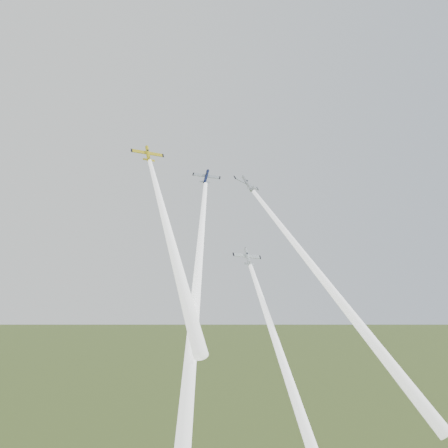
# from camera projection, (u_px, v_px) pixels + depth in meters

# --- Properties ---
(plane_yellow) EXTENTS (8.94, 6.90, 7.41)m
(plane_yellow) POSITION_uv_depth(u_px,v_px,m) (148.00, 154.00, 138.38)
(plane_yellow) COLOR yellow
(smoke_trail_yellow) EXTENTS (3.04, 44.22, 43.17)m
(smoke_trail_yellow) POSITION_uv_depth(u_px,v_px,m) (170.00, 239.00, 114.11)
(smoke_trail_yellow) COLOR white
(plane_navy) EXTENTS (9.10, 7.68, 6.58)m
(plane_navy) POSITION_uv_depth(u_px,v_px,m) (206.00, 176.00, 138.61)
(plane_navy) COLOR #0D143A
(smoke_trail_navy) EXTENTS (22.83, 51.26, 52.96)m
(smoke_trail_navy) POSITION_uv_depth(u_px,v_px,m) (196.00, 292.00, 107.50)
(smoke_trail_navy) COLOR white
(plane_silver_right) EXTENTS (8.31, 9.15, 8.47)m
(plane_silver_right) POSITION_uv_depth(u_px,v_px,m) (247.00, 184.00, 142.89)
(plane_silver_right) COLOR #A9AFB7
(smoke_trail_silver_right) EXTENTS (18.62, 50.33, 50.85)m
(smoke_trail_silver_right) POSITION_uv_depth(u_px,v_px,m) (332.00, 291.00, 118.79)
(smoke_trail_silver_right) COLOR white
(plane_silver_low) EXTENTS (7.93, 6.33, 6.37)m
(plane_silver_low) POSITION_uv_depth(u_px,v_px,m) (247.00, 257.00, 134.62)
(plane_silver_low) COLOR silver
(smoke_trail_silver_low) EXTENTS (6.44, 49.23, 48.02)m
(smoke_trail_silver_low) POSITION_uv_depth(u_px,v_px,m) (290.00, 383.00, 107.23)
(smoke_trail_silver_low) COLOR white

